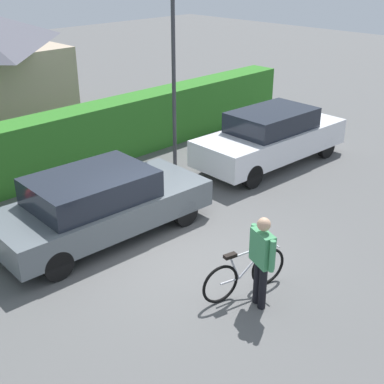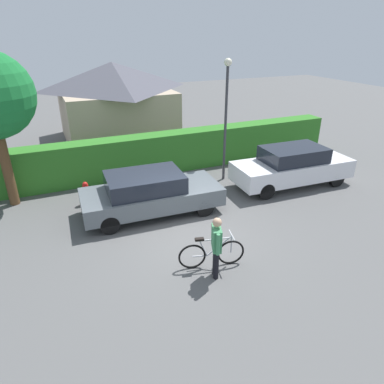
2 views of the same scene
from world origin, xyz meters
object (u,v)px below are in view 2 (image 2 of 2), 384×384
at_px(fire_hydrant, 86,193).
at_px(parked_car_near, 150,193).
at_px(parked_car_far, 292,166).
at_px(person_rider, 216,243).
at_px(bicycle, 212,253).
at_px(street_lamp, 226,106).

bearing_deg(fire_hydrant, parked_car_near, -39.76).
bearing_deg(parked_car_far, person_rider, -144.08).
distance_m(person_rider, fire_hydrant, 5.74).
bearing_deg(person_rider, bicycle, 77.32).
bearing_deg(parked_car_near, person_rider, -82.96).
bearing_deg(parked_car_far, fire_hydrant, 168.51).
xyz_separation_m(parked_car_near, bicycle, (0.55, -3.35, -0.34)).
relative_size(parked_car_near, fire_hydrant, 5.56).
relative_size(bicycle, street_lamp, 0.36).
height_order(parked_car_far, fire_hydrant, parked_car_far).
bearing_deg(bicycle, parked_car_far, 33.42).
height_order(bicycle, fire_hydrant, bicycle).
relative_size(parked_car_near, street_lamp, 0.99).
distance_m(bicycle, person_rider, 0.69).
bearing_deg(street_lamp, parked_car_near, -156.19).
bearing_deg(parked_car_near, fire_hydrant, 140.24).
bearing_deg(street_lamp, parked_car_far, -36.77).
relative_size(parked_car_far, person_rider, 2.87).
relative_size(parked_car_far, street_lamp, 1.02).
xyz_separation_m(parked_car_near, street_lamp, (3.53, 1.56, 2.20)).
bearing_deg(parked_car_near, bicycle, -80.68).
bearing_deg(parked_car_near, parked_car_far, -0.03).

